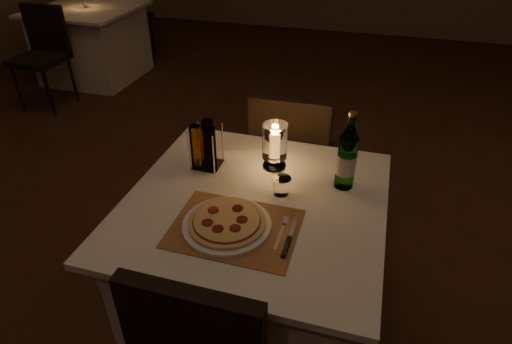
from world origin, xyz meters
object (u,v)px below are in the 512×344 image
(hurricane_candle, at_px, (275,143))
(neighbor_table_left, at_px, (93,43))
(chair_far, at_px, (292,152))
(main_table, at_px, (255,267))
(tumbler, at_px, (281,186))
(pizza, at_px, (227,221))
(water_bottle, at_px, (347,158))
(plate, at_px, (227,225))

(hurricane_candle, distance_m, neighbor_table_left, 3.54)
(chair_far, bearing_deg, main_table, -90.00)
(main_table, bearing_deg, tumbler, 38.88)
(tumbler, height_order, hurricane_candle, hurricane_candle)
(chair_far, xyz_separation_m, pizza, (-0.05, -0.89, 0.22))
(main_table, height_order, neighbor_table_left, same)
(pizza, distance_m, water_bottle, 0.54)
(hurricane_candle, bearing_deg, water_bottle, -10.91)
(main_table, xyz_separation_m, chair_far, (-0.00, 0.71, 0.18))
(tumbler, relative_size, hurricane_candle, 0.37)
(main_table, bearing_deg, plate, -105.52)
(pizza, height_order, tumbler, tumbler)
(water_bottle, bearing_deg, tumbler, -151.50)
(plate, relative_size, water_bottle, 0.97)
(main_table, bearing_deg, chair_far, 90.00)
(chair_far, distance_m, water_bottle, 0.69)
(tumbler, bearing_deg, chair_far, 97.89)
(tumbler, xyz_separation_m, neighbor_table_left, (-2.67, 2.54, -0.40))
(main_table, xyz_separation_m, neighbor_table_left, (-2.58, 2.62, 0.00))
(chair_far, distance_m, pizza, 0.92)
(main_table, xyz_separation_m, hurricane_candle, (0.01, 0.26, 0.49))
(chair_far, xyz_separation_m, hurricane_candle, (0.01, -0.46, 0.31))
(plate, bearing_deg, water_bottle, 45.55)
(neighbor_table_left, bearing_deg, main_table, -45.36)
(main_table, xyz_separation_m, pizza, (-0.05, -0.18, 0.39))
(main_table, distance_m, hurricane_candle, 0.55)
(main_table, xyz_separation_m, tumbler, (0.09, 0.07, 0.40))
(water_bottle, height_order, neighbor_table_left, water_bottle)
(pizza, xyz_separation_m, hurricane_candle, (0.06, 0.44, 0.09))
(hurricane_candle, relative_size, neighbor_table_left, 0.21)
(chair_far, bearing_deg, hurricane_candle, -88.32)
(chair_far, relative_size, pizza, 3.21)
(plate, relative_size, pizza, 1.14)
(water_bottle, relative_size, neighbor_table_left, 0.33)
(pizza, height_order, water_bottle, water_bottle)
(main_table, relative_size, pizza, 3.57)
(main_table, xyz_separation_m, water_bottle, (0.32, 0.20, 0.50))
(pizza, relative_size, tumbler, 3.72)
(chair_far, bearing_deg, neighbor_table_left, 143.64)
(pizza, distance_m, tumbler, 0.29)
(main_table, height_order, pizza, pizza)
(plate, bearing_deg, pizza, -124.01)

